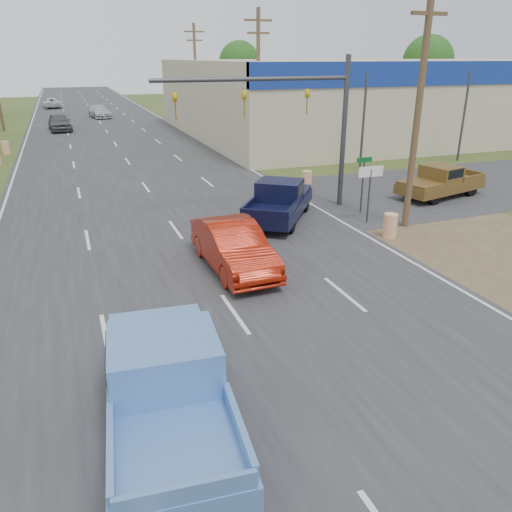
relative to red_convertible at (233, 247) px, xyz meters
name	(u,v)px	position (x,y,z in m)	size (l,w,h in m)	color
main_road	(115,144)	(-1.01, 28.84, -0.81)	(15.00, 180.00, 0.02)	#2D2D30
cross_road	(166,217)	(-1.01, 6.84, -0.81)	(120.00, 10.00, 0.02)	#2D2D30
dirt_verge	(483,244)	(9.99, -1.16, -0.82)	(8.00, 18.00, 0.01)	brown
big_box_store	(431,94)	(30.99, 28.77, 2.49)	(50.00, 28.10, 6.60)	#B7A88C
utility_pole_1	(419,99)	(8.49, 1.84, 4.50)	(2.00, 0.28, 10.00)	#4C3823
utility_pole_2	(258,80)	(8.49, 19.84, 4.50)	(2.00, 0.28, 10.00)	#4C3823
utility_pole_3	(196,73)	(8.49, 37.84, 4.50)	(2.00, 0.28, 10.00)	#4C3823
tree_3	(428,61)	(53.99, 58.84, 5.37)	(8.40, 8.40, 10.40)	#422D19
tree_5	(239,62)	(28.99, 83.84, 5.06)	(7.98, 7.98, 9.88)	#422D19
barrel_0	(390,226)	(6.99, 0.84, -0.32)	(0.56, 0.56, 1.00)	orange
barrel_1	(307,180)	(7.39, 9.34, -0.32)	(0.56, 0.56, 1.00)	orange
barrel_3	(6,148)	(-9.21, 26.84, -0.32)	(0.56, 0.56, 1.00)	orange
lane_sign	(370,181)	(7.19, 2.84, 1.08)	(1.20, 0.08, 2.52)	#3F3F44
street_name_sign	(363,179)	(7.79, 4.34, 0.79)	(0.80, 0.08, 2.61)	#3F3F44
signal_mast	(293,107)	(4.81, 5.84, 3.98)	(9.12, 0.40, 7.00)	#3F3F44
red_convertible	(233,247)	(0.00, 0.00, 0.00)	(1.74, 4.98, 1.64)	#941606
blue_pickup	(166,380)	(-3.69, -6.97, 0.16)	(2.78, 6.03, 1.94)	black
navy_pickup	(280,200)	(3.74, 4.70, 0.09)	(4.89, 5.58, 1.79)	black
brown_pickup	(440,181)	(13.06, 5.28, 0.02)	(5.33, 3.04, 1.67)	black
distant_car_grey	(59,122)	(-5.25, 39.17, 0.03)	(2.01, 5.00, 1.70)	#4D4D51
distant_car_silver	(100,112)	(-0.61, 49.54, -0.12)	(1.97, 4.85, 1.41)	silver
distant_car_white	(51,103)	(-6.12, 64.70, -0.13)	(2.28, 4.95, 1.38)	silver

